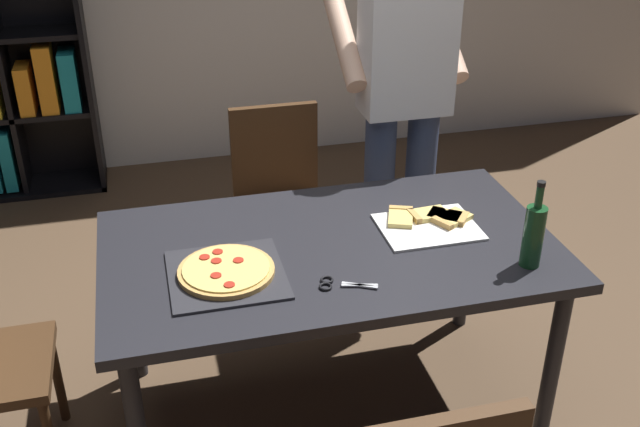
# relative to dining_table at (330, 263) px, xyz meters

# --- Properties ---
(ground_plane) EXTENTS (12.00, 12.00, 0.00)m
(ground_plane) POSITION_rel_dining_table_xyz_m (0.00, 0.00, -0.68)
(ground_plane) COLOR brown
(dining_table) EXTENTS (1.62, 0.92, 0.75)m
(dining_table) POSITION_rel_dining_table_xyz_m (0.00, 0.00, 0.00)
(dining_table) COLOR #232328
(dining_table) RESTS_ON ground_plane
(chair_far_side) EXTENTS (0.42, 0.42, 0.90)m
(chair_far_side) POSITION_rel_dining_table_xyz_m (0.00, 0.95, -0.16)
(chair_far_side) COLOR #472D19
(chair_far_side) RESTS_ON ground_plane
(person_serving_pizza) EXTENTS (0.55, 0.54, 1.75)m
(person_serving_pizza) POSITION_rel_dining_table_xyz_m (0.52, 0.73, 0.32)
(person_serving_pizza) COLOR #38476B
(person_serving_pizza) RESTS_ON ground_plane
(pepperoni_pizza_on_tray) EXTENTS (0.38, 0.38, 0.04)m
(pepperoni_pizza_on_tray) POSITION_rel_dining_table_xyz_m (-0.39, -0.11, 0.09)
(pepperoni_pizza_on_tray) COLOR #2D2D33
(pepperoni_pizza_on_tray) RESTS_ON dining_table
(pizza_slices_on_towel) EXTENTS (0.37, 0.30, 0.03)m
(pizza_slices_on_towel) POSITION_rel_dining_table_xyz_m (0.40, 0.05, 0.09)
(pizza_slices_on_towel) COLOR white
(pizza_slices_on_towel) RESTS_ON dining_table
(wine_bottle) EXTENTS (0.07, 0.07, 0.32)m
(wine_bottle) POSITION_rel_dining_table_xyz_m (0.63, -0.29, 0.19)
(wine_bottle) COLOR #194723
(wine_bottle) RESTS_ON dining_table
(kitchen_scissors) EXTENTS (0.20, 0.12, 0.01)m
(kitchen_scissors) POSITION_rel_dining_table_xyz_m (-0.04, -0.25, 0.08)
(kitchen_scissors) COLOR silver
(kitchen_scissors) RESTS_ON dining_table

